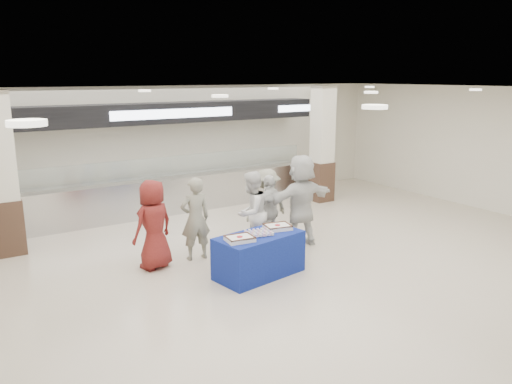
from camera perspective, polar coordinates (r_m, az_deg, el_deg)
ground at (r=8.78m, az=4.95°, el=-10.04°), size 14.00×14.00×0.00m
serving_line at (r=12.97m, az=-9.65°, el=2.78°), size 8.70×0.85×2.80m
column_left at (r=10.78m, az=-27.00°, el=1.43°), size 0.55×0.55×3.20m
column_right at (r=13.99m, az=7.57°, el=5.15°), size 0.55×0.55×3.20m
display_table at (r=8.84m, az=0.34°, el=-7.21°), size 1.65×1.01×0.75m
sheet_cake_left at (r=8.39m, az=-1.88°, el=-5.31°), size 0.49×0.40×0.10m
sheet_cake_right at (r=9.02m, az=2.47°, el=-3.96°), size 0.52×0.44×0.10m
cupcake_tray at (r=8.71m, az=0.33°, el=-4.70°), size 0.44×0.36×0.06m
civilian_maroon at (r=9.22m, az=-11.63°, el=-3.67°), size 0.93×0.75×1.65m
soldier_a at (r=9.55m, az=-6.95°, el=-3.05°), size 0.62×0.44×1.60m
chef_tall at (r=9.82m, az=-0.55°, el=-2.37°), size 0.99×0.90×1.65m
chef_short at (r=10.31m, az=1.60°, el=-2.08°), size 0.95×0.64×1.49m
soldier_b at (r=10.57m, az=1.24°, el=-1.52°), size 1.04×0.65×1.55m
civilian_white at (r=10.25m, az=5.16°, el=-0.99°), size 1.78×0.59×1.91m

